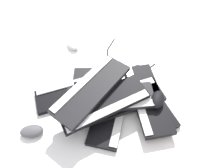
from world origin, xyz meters
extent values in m
plane|color=white|center=(0.00, 0.00, 0.00)|extent=(3.20, 3.20, 0.00)
cube|color=black|center=(0.23, 0.07, 0.01)|extent=(0.45, 0.35, 0.02)
cube|color=#B2B5BA|center=(0.26, 0.02, 0.03)|extent=(0.38, 0.25, 0.01)
cube|color=black|center=(0.02, 0.13, 0.01)|extent=(0.16, 0.44, 0.02)
cube|color=silver|center=(-0.03, 0.13, 0.03)|extent=(0.05, 0.42, 0.01)
cube|color=black|center=(-0.15, 0.03, 0.01)|extent=(0.37, 0.45, 0.02)
cube|color=#B2B5BA|center=(-0.10, 0.06, 0.03)|extent=(0.27, 0.37, 0.01)
cube|color=black|center=(0.06, -0.07, 0.01)|extent=(0.46, 0.24, 0.02)
cube|color=silver|center=(0.05, -0.01, 0.03)|extent=(0.42, 0.13, 0.01)
cube|color=black|center=(-0.03, 0.10, 0.04)|extent=(0.45, 0.36, 0.02)
cube|color=silver|center=(0.00, 0.05, 0.06)|extent=(0.37, 0.25, 0.01)
cube|color=black|center=(0.03, 0.11, 0.07)|extent=(0.46, 0.27, 0.02)
cube|color=silver|center=(0.01, 0.16, 0.09)|extent=(0.41, 0.15, 0.01)
cube|color=black|center=(0.05, 0.16, 0.10)|extent=(0.44, 0.39, 0.02)
cube|color=silver|center=(0.01, 0.20, 0.12)|extent=(0.35, 0.29, 0.01)
cube|color=black|center=(0.12, 0.11, 0.13)|extent=(0.32, 0.46, 0.02)
cube|color=silver|center=(0.17, 0.09, 0.15)|extent=(0.21, 0.39, 0.01)
cube|color=black|center=(-0.16, 0.05, 0.04)|extent=(0.30, 0.46, 0.02)
cube|color=silver|center=(-0.11, 0.07, 0.06)|extent=(0.19, 0.40, 0.01)
ellipsoid|color=silver|center=(0.37, -0.29, 0.02)|extent=(0.12, 0.13, 0.04)
ellipsoid|color=silver|center=(0.22, 0.09, 0.05)|extent=(0.09, 0.12, 0.04)
ellipsoid|color=black|center=(-0.21, 0.08, 0.08)|extent=(0.08, 0.12, 0.04)
ellipsoid|color=#4C4C51|center=(0.37, 0.34, 0.02)|extent=(0.12, 0.09, 0.04)
ellipsoid|color=silver|center=(-0.12, 0.07, 0.08)|extent=(0.12, 0.08, 0.04)
cylinder|color=black|center=(-0.15, -0.20, 0.00)|extent=(0.07, 0.09, 0.01)
cylinder|color=black|center=(-0.09, -0.16, 0.00)|extent=(0.06, 0.01, 0.01)
cylinder|color=black|center=(-0.02, -0.15, 0.00)|extent=(0.08, 0.02, 0.01)
cylinder|color=black|center=(0.07, -0.17, 0.00)|extent=(0.10, 0.08, 0.01)
cylinder|color=black|center=(0.12, -0.26, 0.00)|extent=(0.03, 0.11, 0.01)
cylinder|color=black|center=(0.12, -0.37, 0.00)|extent=(0.03, 0.11, 0.01)
sphere|color=black|center=(-0.19, -0.24, 0.00)|extent=(0.01, 0.01, 0.01)
sphere|color=black|center=(-0.12, -0.16, 0.00)|extent=(0.01, 0.01, 0.01)
sphere|color=black|center=(-0.06, -0.15, 0.00)|extent=(0.01, 0.01, 0.01)
sphere|color=black|center=(0.02, -0.14, 0.00)|extent=(0.01, 0.01, 0.01)
sphere|color=black|center=(0.11, -0.21, 0.00)|extent=(0.01, 0.01, 0.01)
sphere|color=black|center=(0.13, -0.31, 0.00)|extent=(0.01, 0.01, 0.01)
sphere|color=black|center=(0.11, -0.42, 0.00)|extent=(0.01, 0.01, 0.01)
camera|label=1|loc=(-0.09, 0.66, 0.92)|focal=32.00mm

